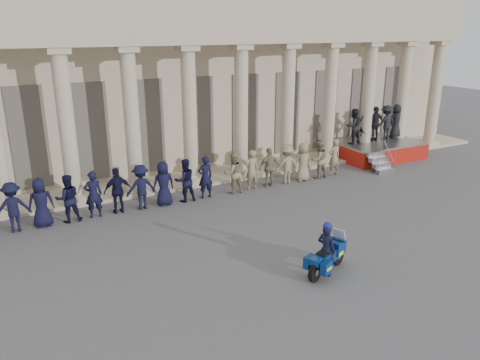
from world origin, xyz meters
The scene contains 6 objects.
ground centered at (0.00, 0.00, 0.00)m, with size 90.00×90.00×0.00m, color #4C4C4F.
building centered at (0.00, 14.74, 4.52)m, with size 40.00×12.50×9.00m.
officer_rank centered at (-1.78, 6.22, 0.92)m, with size 20.01×0.70×1.84m.
reviewing_stand centered at (12.40, 7.81, 1.58)m, with size 4.66×4.37×2.85m.
motorcycle centered at (1.75, -1.45, 0.53)m, with size 1.82×1.11×1.23m.
rider centered at (1.66, -1.49, 0.83)m, with size 0.57×0.68×1.67m.
Camera 1 is at (-6.39, -11.24, 6.98)m, focal length 35.00 mm.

